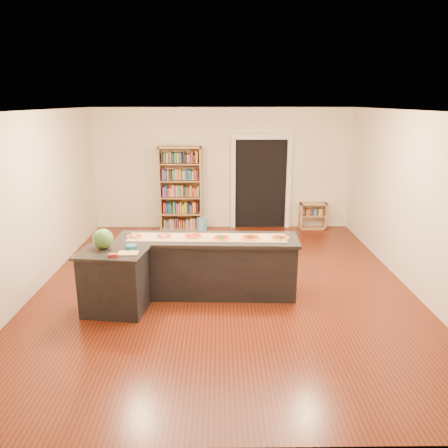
{
  "coord_description": "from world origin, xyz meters",
  "views": [
    {
      "loc": [
        -0.07,
        -6.65,
        2.94
      ],
      "look_at": [
        0.0,
        0.2,
        1.0
      ],
      "focal_mm": 35.0,
      "sensor_mm": 36.0,
      "label": 1
    }
  ],
  "objects_px": {
    "watermelon": "(103,239)",
    "bookshelf": "(181,189)",
    "low_shelf": "(313,216)",
    "waste_bin": "(202,224)",
    "kitchen_island": "(207,266)",
    "side_counter": "(114,282)"
  },
  "relations": [
    {
      "from": "bookshelf",
      "to": "waste_bin",
      "type": "distance_m",
      "value": 0.96
    },
    {
      "from": "waste_bin",
      "to": "watermelon",
      "type": "relative_size",
      "value": 1.14
    },
    {
      "from": "bookshelf",
      "to": "low_shelf",
      "type": "distance_m",
      "value": 3.17
    },
    {
      "from": "side_counter",
      "to": "watermelon",
      "type": "xyz_separation_m",
      "value": [
        -0.15,
        0.13,
        0.6
      ]
    },
    {
      "from": "low_shelf",
      "to": "waste_bin",
      "type": "xyz_separation_m",
      "value": [
        -2.62,
        -0.21,
        -0.15
      ]
    },
    {
      "from": "kitchen_island",
      "to": "low_shelf",
      "type": "xyz_separation_m",
      "value": [
        2.4,
        3.6,
        -0.15
      ]
    },
    {
      "from": "kitchen_island",
      "to": "watermelon",
      "type": "height_order",
      "value": "watermelon"
    },
    {
      "from": "low_shelf",
      "to": "waste_bin",
      "type": "height_order",
      "value": "low_shelf"
    },
    {
      "from": "low_shelf",
      "to": "waste_bin",
      "type": "relative_size",
      "value": 1.9
    },
    {
      "from": "low_shelf",
      "to": "watermelon",
      "type": "height_order",
      "value": "watermelon"
    },
    {
      "from": "bookshelf",
      "to": "watermelon",
      "type": "xyz_separation_m",
      "value": [
        -0.75,
        -4.05,
        0.09
      ]
    },
    {
      "from": "bookshelf",
      "to": "low_shelf",
      "type": "xyz_separation_m",
      "value": [
        3.1,
        0.04,
        -0.66
      ]
    },
    {
      "from": "kitchen_island",
      "to": "side_counter",
      "type": "distance_m",
      "value": 1.45
    },
    {
      "from": "bookshelf",
      "to": "low_shelf",
      "type": "height_order",
      "value": "bookshelf"
    },
    {
      "from": "watermelon",
      "to": "bookshelf",
      "type": "bearing_deg",
      "value": 79.47
    },
    {
      "from": "kitchen_island",
      "to": "side_counter",
      "type": "height_order",
      "value": "side_counter"
    },
    {
      "from": "watermelon",
      "to": "side_counter",
      "type": "bearing_deg",
      "value": -41.18
    },
    {
      "from": "bookshelf",
      "to": "waste_bin",
      "type": "bearing_deg",
      "value": -18.98
    },
    {
      "from": "kitchen_island",
      "to": "low_shelf",
      "type": "distance_m",
      "value": 4.33
    },
    {
      "from": "low_shelf",
      "to": "waste_bin",
      "type": "bearing_deg",
      "value": -175.52
    },
    {
      "from": "kitchen_island",
      "to": "bookshelf",
      "type": "relative_size",
      "value": 1.43
    },
    {
      "from": "side_counter",
      "to": "waste_bin",
      "type": "bearing_deg",
      "value": 82.39
    }
  ]
}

